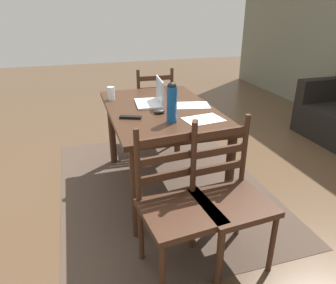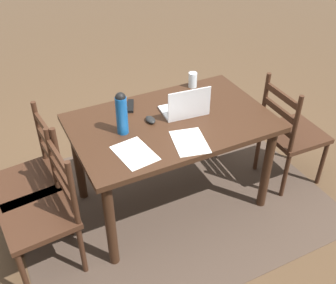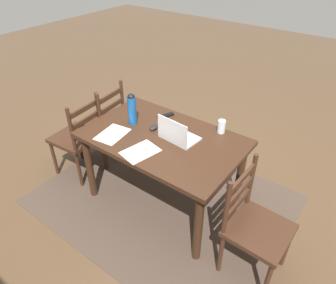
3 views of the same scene
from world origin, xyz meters
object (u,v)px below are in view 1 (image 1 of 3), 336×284
object	(u,v)px
chair_right_near	(177,207)
drinking_glass	(111,93)
computer_mouse	(159,112)
dining_table	(161,120)
laptop	(153,98)
tv_remote	(130,117)
water_bottle	(172,102)
chair_left_far	(153,108)
chair_right_far	(230,198)

from	to	relation	value
chair_right_near	drinking_glass	bearing A→B (deg)	-172.09
computer_mouse	dining_table	bearing A→B (deg)	157.12
laptop	tv_remote	bearing A→B (deg)	-39.86
laptop	drinking_glass	distance (m)	0.42
dining_table	drinking_glass	world-z (taller)	drinking_glass
computer_mouse	chair_right_near	bearing A→B (deg)	-10.45
water_bottle	drinking_glass	world-z (taller)	water_bottle
tv_remote	water_bottle	bearing A→B (deg)	-97.60
computer_mouse	tv_remote	bearing A→B (deg)	-80.53
dining_table	tv_remote	distance (m)	0.37
chair_left_far	water_bottle	size ratio (longest dim) A/B	3.10
chair_right_near	tv_remote	size ratio (longest dim) A/B	5.59
chair_left_far	tv_remote	distance (m)	1.32
chair_right_near	tv_remote	world-z (taller)	chair_right_near
drinking_glass	dining_table	bearing A→B (deg)	44.54
drinking_glass	computer_mouse	xyz separation A→B (m)	(0.52, 0.32, -0.04)
chair_left_far	chair_right_far	bearing A→B (deg)	-0.05
laptop	chair_left_far	bearing A→B (deg)	166.40
laptop	computer_mouse	bearing A→B (deg)	-4.46
chair_right_near	tv_remote	xyz separation A→B (m)	(-0.81, -0.12, 0.32)
chair_right_far	drinking_glass	world-z (taller)	chair_right_far
dining_table	water_bottle	bearing A→B (deg)	-2.64
tv_remote	computer_mouse	bearing A→B (deg)	-55.15
chair_left_far	computer_mouse	xyz separation A→B (m)	(1.14, -0.23, 0.33)
dining_table	tv_remote	bearing A→B (deg)	-57.71
water_bottle	computer_mouse	size ratio (longest dim) A/B	3.07
chair_right_near	chair_left_far	size ratio (longest dim) A/B	1.00
dining_table	chair_right_far	xyz separation A→B (m)	(1.00, 0.18, -0.21)
water_bottle	drinking_glass	bearing A→B (deg)	-154.27
dining_table	water_bottle	world-z (taller)	water_bottle
dining_table	chair_right_near	bearing A→B (deg)	-10.38
chair_left_far	laptop	world-z (taller)	laptop
dining_table	laptop	world-z (taller)	laptop
drinking_glass	tv_remote	bearing A→B (deg)	7.30
chair_left_far	water_bottle	distance (m)	1.45
chair_right_near	laptop	distance (m)	1.20
chair_left_far	computer_mouse	bearing A→B (deg)	-11.47
laptop	drinking_glass	xyz separation A→B (m)	(-0.25, -0.34, 0.00)
tv_remote	chair_right_far	bearing A→B (deg)	-125.99
water_bottle	computer_mouse	bearing A→B (deg)	-170.45
laptop	tv_remote	distance (m)	0.42
laptop	chair_right_near	bearing A→B (deg)	-7.57
dining_table	computer_mouse	distance (m)	0.19
dining_table	computer_mouse	world-z (taller)	computer_mouse
chair_left_far	tv_remote	size ratio (longest dim) A/B	5.59
chair_right_near	drinking_glass	distance (m)	1.44
chair_right_near	laptop	xyz separation A→B (m)	(-1.13, 0.15, 0.37)
chair_right_near	chair_left_far	bearing A→B (deg)	169.78
tv_remote	drinking_glass	bearing A→B (deg)	30.77
water_bottle	tv_remote	size ratio (longest dim) A/B	1.81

